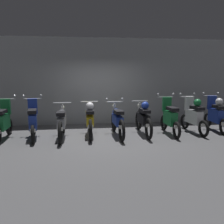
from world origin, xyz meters
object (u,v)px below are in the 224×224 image
(motorbike_slot_2, at_px, (33,121))
(motorbike_slot_8, at_px, (194,116))
(motorbike_slot_7, at_px, (170,118))
(motorbike_slot_6, at_px, (143,118))
(motorbike_slot_3, at_px, (62,122))
(motorbike_slot_4, at_px, (90,119))
(motorbike_slot_5, at_px, (117,120))
(motorbike_slot_9, at_px, (216,114))
(motorbike_slot_1, at_px, (3,122))

(motorbike_slot_2, distance_m, motorbike_slot_8, 5.12)
(motorbike_slot_7, bearing_deg, motorbike_slot_6, 174.94)
(motorbike_slot_3, height_order, motorbike_slot_4, motorbike_slot_4)
(motorbike_slot_2, bearing_deg, motorbike_slot_5, -1.22)
(motorbike_slot_6, xyz_separation_m, motorbike_slot_9, (2.56, 0.15, 0.04))
(motorbike_slot_2, relative_size, motorbike_slot_4, 0.86)
(motorbike_slot_1, height_order, motorbike_slot_6, motorbike_slot_1)
(motorbike_slot_1, relative_size, motorbike_slot_6, 0.86)
(motorbike_slot_3, height_order, motorbike_slot_6, motorbike_slot_6)
(motorbike_slot_2, relative_size, motorbike_slot_6, 0.86)
(motorbike_slot_7, distance_m, motorbike_slot_8, 0.86)
(motorbike_slot_2, xyz_separation_m, motorbike_slot_8, (5.12, 0.04, 0.04))
(motorbike_slot_7, height_order, motorbike_slot_8, same)
(motorbike_slot_1, height_order, motorbike_slot_9, same)
(motorbike_slot_3, distance_m, motorbike_slot_8, 4.27)
(motorbike_slot_3, xyz_separation_m, motorbike_slot_6, (2.56, 0.14, 0.04))
(motorbike_slot_8, bearing_deg, motorbike_slot_4, 179.12)
(motorbike_slot_1, distance_m, motorbike_slot_7, 5.12)
(motorbike_slot_1, height_order, motorbike_slot_3, motorbike_slot_1)
(motorbike_slot_7, xyz_separation_m, motorbike_slot_8, (0.85, 0.08, 0.04))
(motorbike_slot_1, distance_m, motorbike_slot_8, 5.97)
(motorbike_slot_2, xyz_separation_m, motorbike_slot_4, (1.71, 0.09, -0.00))
(motorbike_slot_3, bearing_deg, motorbike_slot_6, 3.02)
(motorbike_slot_1, bearing_deg, motorbike_slot_2, 0.65)
(motorbike_slot_4, relative_size, motorbike_slot_9, 1.16)
(motorbike_slot_6, xyz_separation_m, motorbike_slot_7, (0.85, -0.08, 0.00))
(motorbike_slot_2, xyz_separation_m, motorbike_slot_9, (5.98, 0.18, 0.04))
(motorbike_slot_1, bearing_deg, motorbike_slot_3, -3.16)
(motorbike_slot_6, bearing_deg, motorbike_slot_8, 0.22)
(motorbike_slot_3, xyz_separation_m, motorbike_slot_5, (1.71, 0.05, 0.00))
(motorbike_slot_5, bearing_deg, motorbike_slot_1, 179.25)
(motorbike_slot_7, height_order, motorbike_slot_9, same)
(motorbike_slot_4, bearing_deg, motorbike_slot_3, -167.18)
(motorbike_slot_9, bearing_deg, motorbike_slot_6, -176.68)
(motorbike_slot_7, relative_size, motorbike_slot_9, 1.00)
(motorbike_slot_5, distance_m, motorbike_slot_9, 3.42)
(motorbike_slot_2, bearing_deg, motorbike_slot_3, -6.90)
(motorbike_slot_6, relative_size, motorbike_slot_9, 1.16)
(motorbike_slot_2, bearing_deg, motorbike_slot_6, 0.52)
(motorbike_slot_6, bearing_deg, motorbike_slot_2, -179.48)
(motorbike_slot_7, bearing_deg, motorbike_slot_9, 7.48)
(motorbike_slot_5, xyz_separation_m, motorbike_slot_8, (2.56, 0.09, 0.08))
(motorbike_slot_3, relative_size, motorbike_slot_7, 1.16)
(motorbike_slot_6, relative_size, motorbike_slot_7, 1.16)
(motorbike_slot_9, bearing_deg, motorbike_slot_2, -178.28)
(motorbike_slot_9, bearing_deg, motorbike_slot_3, -176.83)
(motorbike_slot_1, relative_size, motorbike_slot_7, 1.00)
(motorbike_slot_3, height_order, motorbike_slot_5, motorbike_slot_5)
(motorbike_slot_3, distance_m, motorbike_slot_7, 3.41)
(motorbike_slot_5, relative_size, motorbike_slot_7, 1.16)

